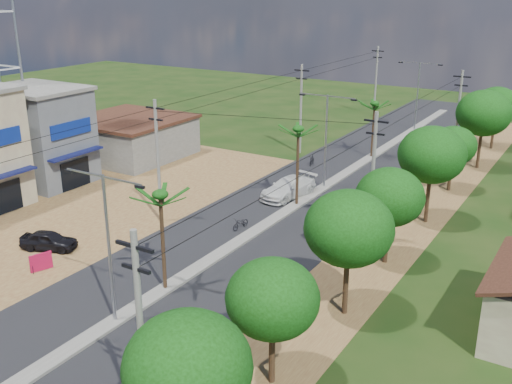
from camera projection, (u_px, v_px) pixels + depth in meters
ground at (116, 322)px, 30.84m from camera, size 160.00×160.00×0.00m
road at (264, 227)px, 42.91m from camera, size 12.00×110.00×0.04m
median at (284, 213)px, 45.30m from camera, size 1.00×90.00×0.18m
dirt_lot_west at (44, 217)px, 44.66m from camera, size 18.00×46.00×0.04m
dirt_shoulder_east at (377, 253)px, 38.73m from camera, size 5.00×90.00×0.03m
shophouse_grey at (39, 135)px, 51.56m from camera, size 9.00×6.40×8.30m
low_shed at (130, 137)px, 59.85m from camera, size 10.40×10.40×3.95m
tree_east_a at (188, 367)px, 19.84m from camera, size 4.40×4.40×6.37m
tree_east_b at (273, 299)px, 24.90m from camera, size 4.00×4.00×5.83m
tree_east_c at (349, 228)px, 30.09m from camera, size 4.60×4.60×6.83m
tree_east_d at (390, 197)px, 36.05m from camera, size 4.20×4.20×6.13m
tree_east_e at (432, 155)px, 42.15m from camera, size 4.80×4.80×7.14m
tree_east_f at (453, 146)px, 49.18m from camera, size 3.80×3.80×5.52m
tree_east_g at (484, 113)px, 54.88m from camera, size 5.00×5.00×7.38m
tree_east_h at (497, 105)px, 61.67m from camera, size 4.40×4.40×6.52m
palm_median_near at (160, 199)px, 32.23m from camera, size 2.00×2.00×6.15m
palm_median_mid at (298, 133)px, 44.99m from camera, size 2.00×2.00×6.55m
palm_median_far at (375, 106)px, 58.09m from camera, size 2.00×2.00×5.85m
streetlight_near at (108, 237)px, 29.26m from camera, size 5.10×0.18×8.00m
streetlight_mid at (326, 134)px, 49.39m from camera, size 5.10×0.18×8.00m
streetlight_far at (418, 90)px, 69.52m from camera, size 5.10×0.18×8.00m
utility_pole_w_b at (158, 159)px, 42.37m from camera, size 1.60×0.24×9.00m
utility_pole_w_c at (301, 107)px, 60.09m from camera, size 1.60×0.24×9.00m
utility_pole_w_d at (376, 80)px, 77.01m from camera, size 1.60×0.24×9.00m
utility_pole_e_a at (142, 342)px, 20.74m from camera, size 1.60×0.24×9.00m
utility_pole_e_b at (372, 177)px, 38.46m from camera, size 1.60×0.24×9.00m
utility_pole_e_c at (458, 116)px, 56.18m from camera, size 1.60×0.24×9.00m
car_silver_mid at (336, 225)px, 41.28m from camera, size 2.67×4.67×1.46m
car_white_far at (288, 188)px, 48.53m from camera, size 3.17×5.78×1.59m
car_parked_dark at (49, 241)px, 39.05m from camera, size 3.97×2.76×1.25m
moto_rider_west_a at (241, 224)px, 42.38m from camera, size 0.74×1.65×0.84m
moto_rider_west_b at (312, 160)px, 57.22m from camera, size 0.83×1.72×1.00m
roadside_sign at (41, 262)px, 36.20m from camera, size 0.55×1.32×1.14m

